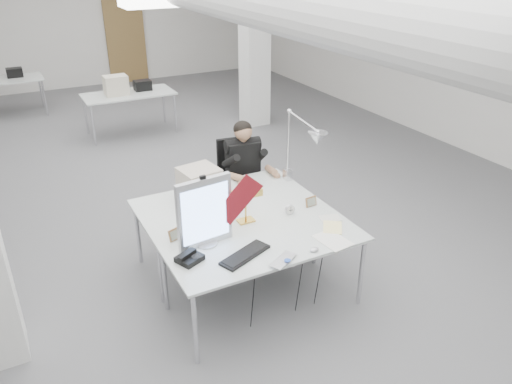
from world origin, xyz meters
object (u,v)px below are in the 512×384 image
Objects in this scene: office_chair at (242,183)px; seated_person at (243,157)px; beige_monitor at (200,184)px; laptop at (287,262)px; architect_lamp at (300,152)px; monitor at (205,212)px; desk_phone at (190,258)px; bankers_lamp at (246,206)px; desk_main at (264,241)px.

seated_person is at bearing -82.47° from office_chair.
laptop is at bearing -89.99° from beige_monitor.
laptop is 0.34× the size of architect_lamp.
architect_lamp is (0.30, -0.75, 0.28)m from seated_person.
seated_person is 1.43× the size of monitor.
laptop is (-0.55, -1.99, 0.23)m from office_chair.
beige_monitor reaches higher than office_chair.
laptop is 0.82m from desk_phone.
architect_lamp is at bearing 2.67° from desk_phone.
office_chair is 3.29× the size of bankers_lamp.
beige_monitor reaches higher than desk_main.
monitor is at bearing 100.56° from laptop.
architect_lamp is (1.06, -0.24, 0.25)m from beige_monitor.
desk_main is 2.14× the size of architect_lamp.
bankers_lamp is 0.97m from architect_lamp.
laptop is (0.49, -0.60, -0.31)m from monitor.
laptop is 0.87× the size of bankers_lamp.
seated_person is at bearing 26.83° from desk_phone.
monitor is 2.24× the size of laptop.
desk_main is at bearing -101.61° from office_chair.
beige_monitor reaches higher than laptop.
desk_phone is 0.24× the size of architect_lamp.
seated_person is at bearing 46.31° from monitor.
architect_lamp is (1.34, 0.59, 0.10)m from monitor.
beige_monitor is at bearing -135.97° from office_chair.
monitor is 3.22× the size of desk_phone.
laptop is at bearing -98.33° from seated_person.
office_chair is 1.27× the size of architect_lamp.
desk_main is at bearing -85.70° from bankers_lamp.
laptop is 0.77× the size of beige_monitor.
office_chair is 0.37m from seated_person.
monitor is (-1.04, -1.34, 0.17)m from seated_person.
laptop is at bearing -53.65° from desk_phone.
monitor is at bearing -152.87° from architect_lamp.
monitor is at bearing -120.12° from seated_person.
desk_main is at bearing -86.32° from beige_monitor.
architect_lamp is (1.57, 0.77, 0.40)m from desk_phone.
bankers_lamp is 0.88× the size of beige_monitor.
laptop is at bearing -90.85° from desk_main.
desk_phone is at bearing 121.33° from laptop.
office_chair is 1.07m from architect_lamp.
seated_person is 1.08× the size of architect_lamp.
laptop is at bearing -56.85° from monitor.
architect_lamp reaches higher than office_chair.
laptop is 0.81m from bankers_lamp.
beige_monitor is 1.12m from architect_lamp.
monitor is (-0.49, 0.18, 0.33)m from desk_main.
office_chair is (0.55, 1.57, -0.21)m from desk_main.
monitor is 0.89m from beige_monitor.
office_chair is at bearing 114.18° from architect_lamp.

